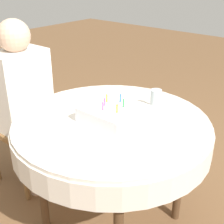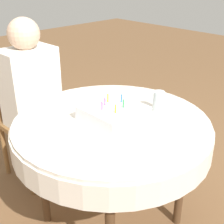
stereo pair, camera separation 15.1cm
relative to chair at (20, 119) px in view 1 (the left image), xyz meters
The scene contains 7 objects.
ground_plane 0.99m from the chair, 86.30° to the right, with size 12.00×12.00×0.00m, color brown.
dining_table 0.87m from the chair, 86.30° to the right, with size 1.12×1.12×0.75m.
chair is the anchor object (origin of this frame).
person 0.27m from the chair, 88.64° to the right, with size 0.38×0.35×1.23m.
napkin 0.91m from the chair, 86.58° to the right, with size 0.35×0.35×0.00m.
birthday_cake 0.92m from the chair, 86.58° to the right, with size 0.30×0.30×0.13m.
drinking_glass 1.07m from the chair, 70.84° to the right, with size 0.07×0.07×0.12m.
Camera 1 is at (-1.18, -1.01, 1.54)m, focal length 50.00 mm.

